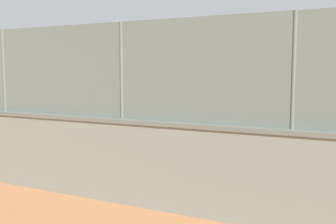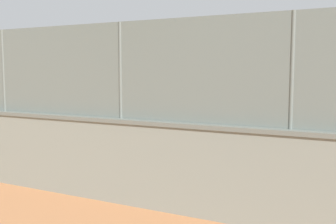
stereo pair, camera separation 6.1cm
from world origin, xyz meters
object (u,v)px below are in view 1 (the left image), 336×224
player_at_service_line (261,107)px  player_near_wall_returning (205,117)px  player_foreground_swinging (73,128)px  courtside_bench (239,177)px  sports_ball (284,130)px

player_at_service_line → player_near_wall_returning: player_at_service_line is taller
player_foreground_swinging → player_at_service_line: bearing=-110.7°
player_foreground_swinging → player_near_wall_returning: (-2.48, -4.49, -0.00)m
courtside_bench → player_at_service_line: bearing=-77.4°
player_at_service_line → player_foreground_swinging: size_ratio=1.07×
player_foreground_swinging → player_near_wall_returning: bearing=-118.9°
player_foreground_swinging → courtside_bench: bearing=165.4°
player_near_wall_returning → courtside_bench: 6.84m
player_foreground_swinging → player_near_wall_returning: 5.13m
sports_ball → player_near_wall_returning: bearing=61.5°
player_foreground_swinging → sports_ball: player_foreground_swinging is taller
sports_ball → player_at_service_line: bearing=-28.0°
courtside_bench → player_foreground_swinging: bearing=-14.6°
player_foreground_swinging → courtside_bench: 5.97m
player_foreground_swinging → courtside_bench: (-5.76, 1.50, -0.46)m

